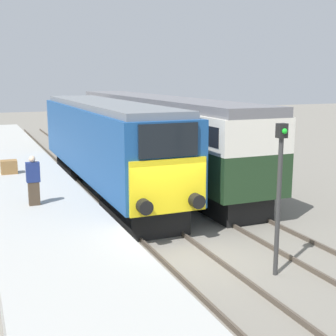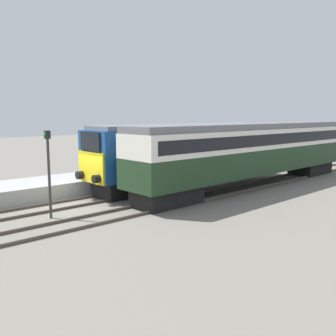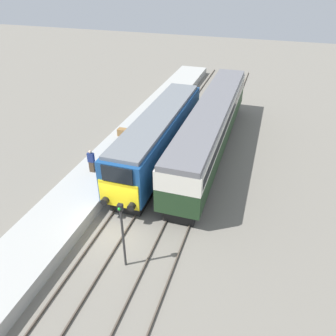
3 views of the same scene
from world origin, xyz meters
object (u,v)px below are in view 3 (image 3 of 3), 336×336
at_px(signal_post, 122,231).
at_px(luggage_crate, 122,132).
at_px(person_on_platform, 91,161).
at_px(passenger_carriage, 212,123).
at_px(locomotive, 159,136).

xyz_separation_m(signal_post, luggage_crate, (-5.64, 12.15, -1.22)).
bearing_deg(signal_post, person_on_platform, 129.74).
xyz_separation_m(passenger_carriage, person_on_platform, (-6.97, -6.91, -0.82)).
bearing_deg(passenger_carriage, luggage_crate, -171.51).
xyz_separation_m(passenger_carriage, signal_post, (-1.70, -13.25, -0.13)).
distance_m(person_on_platform, luggage_crate, 5.85).
bearing_deg(luggage_crate, person_on_platform, -86.35).
xyz_separation_m(person_on_platform, signal_post, (5.27, -6.34, 0.69)).
relative_size(signal_post, luggage_crate, 5.66).
bearing_deg(signal_post, locomotive, 99.32).
relative_size(locomotive, luggage_crate, 21.20).
xyz_separation_m(locomotive, person_on_platform, (-3.57, -4.02, -0.59)).
relative_size(passenger_carriage, person_on_platform, 11.73).
distance_m(passenger_carriage, signal_post, 13.36).
height_order(passenger_carriage, signal_post, passenger_carriage).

